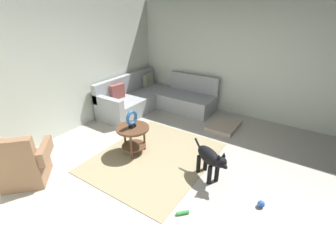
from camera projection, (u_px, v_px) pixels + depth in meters
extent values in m
cube|color=#B7B2A8|center=(183.00, 178.00, 3.89)|extent=(6.00, 6.00, 0.10)
cube|color=silver|center=(58.00, 70.00, 4.68)|extent=(6.00, 0.12, 2.70)
cube|color=silver|center=(248.00, 61.00, 5.43)|extent=(0.12, 6.00, 2.70)
cube|color=tan|center=(155.00, 157.00, 4.32)|extent=(2.30, 1.90, 0.01)
cube|color=#9EA3A8|center=(138.00, 102.00, 6.23)|extent=(2.20, 0.85, 0.42)
cube|color=#9EA3A8|center=(126.00, 84.00, 6.20)|extent=(2.20, 0.14, 0.46)
cube|color=#9EA3A8|center=(187.00, 103.00, 6.18)|extent=(0.85, 1.40, 0.42)
cube|color=#9EA3A8|center=(194.00, 83.00, 6.24)|extent=(0.14, 1.40, 0.46)
cube|color=#9EA3A8|center=(108.00, 102.00, 5.32)|extent=(0.16, 0.85, 0.22)
cube|color=gray|center=(148.00, 80.00, 6.71)|extent=(0.38, 0.14, 0.38)
cube|color=#994C47|center=(117.00, 92.00, 5.78)|extent=(0.40, 0.19, 0.38)
cube|color=#936B4C|center=(26.00, 170.00, 3.68)|extent=(0.85, 0.85, 0.40)
cube|color=#936B4C|center=(12.00, 155.00, 3.26)|extent=(0.53, 0.52, 0.48)
cube|color=#936B4C|center=(45.00, 150.00, 3.61)|extent=(0.49, 0.50, 0.22)
cylinder|color=brown|center=(133.00, 128.00, 4.23)|extent=(0.60, 0.60, 0.04)
cylinder|color=brown|center=(134.00, 146.00, 4.40)|extent=(0.45, 0.45, 0.02)
cylinder|color=brown|center=(125.00, 138.00, 4.46)|extent=(0.04, 0.04, 0.50)
cylinder|color=brown|center=(131.00, 147.00, 4.16)|extent=(0.04, 0.04, 0.50)
cylinder|color=brown|center=(144.00, 138.00, 4.44)|extent=(0.04, 0.04, 0.50)
cube|color=black|center=(132.00, 126.00, 4.21)|extent=(0.12, 0.08, 0.05)
torus|color=#265999|center=(132.00, 118.00, 4.13)|extent=(0.28, 0.06, 0.28)
cube|color=#B2A38E|center=(224.00, 126.00, 5.36)|extent=(0.80, 0.60, 0.09)
cylinder|color=black|center=(217.00, 173.00, 3.68)|extent=(0.07, 0.07, 0.32)
cylinder|color=black|center=(209.00, 175.00, 3.62)|extent=(0.07, 0.07, 0.32)
cylinder|color=black|center=(206.00, 162.00, 3.93)|extent=(0.07, 0.07, 0.32)
cylinder|color=black|center=(199.00, 164.00, 3.87)|extent=(0.07, 0.07, 0.32)
ellipsoid|color=black|center=(209.00, 156.00, 3.66)|extent=(0.45, 0.56, 0.24)
sphere|color=black|center=(221.00, 162.00, 3.39)|extent=(0.17, 0.17, 0.17)
ellipsoid|color=black|center=(224.00, 166.00, 3.34)|extent=(0.12, 0.14, 0.07)
cone|color=black|center=(224.00, 154.00, 3.36)|extent=(0.06, 0.06, 0.07)
cone|color=black|center=(219.00, 156.00, 3.33)|extent=(0.06, 0.06, 0.07)
cylinder|color=black|center=(198.00, 144.00, 3.89)|extent=(0.13, 0.19, 0.16)
sphere|color=blue|center=(261.00, 204.00, 3.24)|extent=(0.10, 0.10, 0.10)
cylinder|color=green|center=(183.00, 213.00, 3.14)|extent=(0.16, 0.15, 0.05)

